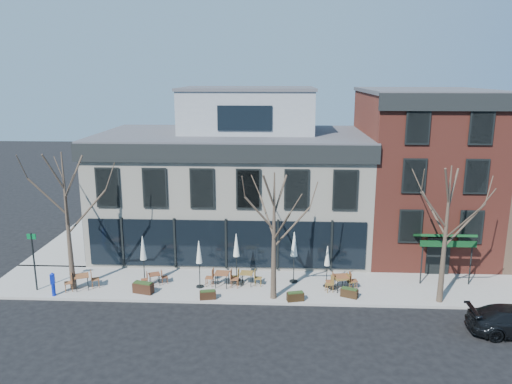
{
  "coord_description": "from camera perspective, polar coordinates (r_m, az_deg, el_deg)",
  "views": [
    {
      "loc": [
        3.25,
        -29.25,
        12.2
      ],
      "look_at": [
        1.76,
        2.0,
        4.72
      ],
      "focal_mm": 35.0,
      "sensor_mm": 36.0,
      "label": 1
    }
  ],
  "objects": [
    {
      "name": "sidewalk_side",
      "position": [
        40.0,
        -18.75,
        -4.95
      ],
      "size": [
        4.5,
        12.0,
        0.15
      ],
      "primitive_type": "cube",
      "color": "gray",
      "rests_on": "ground"
    },
    {
      "name": "cafe_set_1",
      "position": [
        30.07,
        -11.52,
        -9.6
      ],
      "size": [
        1.59,
        0.96,
        0.83
      ],
      "color": "brown",
      "rests_on": "sidewalk_front"
    },
    {
      "name": "cafe_set_4",
      "position": [
        29.13,
        9.59,
        -10.16
      ],
      "size": [
        1.84,
        0.97,
        0.94
      ],
      "color": "brown",
      "rests_on": "sidewalk_front"
    },
    {
      "name": "umbrella_0",
      "position": [
        29.59,
        -12.78,
        -6.55
      ],
      "size": [
        0.48,
        0.48,
        2.98
      ],
      "color": "black",
      "rests_on": "sidewalk_front"
    },
    {
      "name": "planter_0",
      "position": [
        29.21,
        -12.77,
        -10.6
      ],
      "size": [
        1.22,
        0.74,
        0.64
      ],
      "color": "black",
      "rests_on": "sidewalk_front"
    },
    {
      "name": "cafe_set_3",
      "position": [
        29.43,
        -1.08,
        -9.71
      ],
      "size": [
        1.82,
        0.78,
        0.95
      ],
      "color": "brown",
      "rests_on": "sidewalk_front"
    },
    {
      "name": "ground",
      "position": [
        31.86,
        -3.38,
        -9.1
      ],
      "size": [
        120.0,
        120.0,
        0.0
      ],
      "primitive_type": "plane",
      "color": "black",
      "rests_on": "ground"
    },
    {
      "name": "cafe_set_2",
      "position": [
        29.27,
        -3.91,
        -9.76
      ],
      "size": [
        2.0,
        0.85,
        1.04
      ],
      "color": "brown",
      "rests_on": "sidewalk_front"
    },
    {
      "name": "sidewalk_front",
      "position": [
        29.69,
        2.53,
        -10.68
      ],
      "size": [
        33.5,
        4.7,
        0.15
      ],
      "primitive_type": "cube",
      "color": "gray",
      "rests_on": "ground"
    },
    {
      "name": "planter_3",
      "position": [
        28.51,
        10.62,
        -11.24
      ],
      "size": [
        1.01,
        0.73,
        0.52
      ],
      "color": "black",
      "rests_on": "sidewalk_front"
    },
    {
      "name": "tree_corner",
      "position": [
        29.66,
        -20.73,
        -3.01
      ],
      "size": [
        3.93,
        3.98,
        7.92
      ],
      "color": "#382B21",
      "rests_on": "sidewalk_front"
    },
    {
      "name": "umbrella_3",
      "position": [
        29.3,
        4.38,
        -6.28
      ],
      "size": [
        0.5,
        0.5,
        3.1
      ],
      "color": "black",
      "rests_on": "sidewalk_front"
    },
    {
      "name": "umbrella_2",
      "position": [
        29.5,
        -2.26,
        -6.38
      ],
      "size": [
        0.47,
        0.47,
        2.91
      ],
      "color": "black",
      "rests_on": "sidewalk_front"
    },
    {
      "name": "umbrella_1",
      "position": [
        28.78,
        -6.52,
        -7.12
      ],
      "size": [
        0.45,
        0.45,
        2.82
      ],
      "color": "black",
      "rests_on": "sidewalk_front"
    },
    {
      "name": "tree_right",
      "position": [
        28.04,
        20.87,
        -4.44
      ],
      "size": [
        3.72,
        3.77,
        7.48
      ],
      "color": "#382B21",
      "rests_on": "sidewalk_front"
    },
    {
      "name": "umbrella_4",
      "position": [
        29.05,
        8.15,
        -7.48
      ],
      "size": [
        0.4,
        0.4,
        2.47
      ],
      "color": "black",
      "rests_on": "sidewalk_front"
    },
    {
      "name": "call_box",
      "position": [
        30.18,
        -22.2,
        -9.64
      ],
      "size": [
        0.28,
        0.28,
        1.39
      ],
      "color": "#0D24B3",
      "rests_on": "sidewalk_front"
    },
    {
      "name": "cafe_set_5",
      "position": [
        29.35,
        9.76,
        -9.95
      ],
      "size": [
        1.89,
        0.83,
        0.97
      ],
      "color": "brown",
      "rests_on": "sidewalk_front"
    },
    {
      "name": "cafe_set_0",
      "position": [
        30.55,
        -19.28,
        -9.52
      ],
      "size": [
        1.98,
        1.22,
        1.03
      ],
      "color": "brown",
      "rests_on": "sidewalk_front"
    },
    {
      "name": "corner_building",
      "position": [
        35.27,
        -2.5,
        1.19
      ],
      "size": [
        18.39,
        10.39,
        11.1
      ],
      "color": "silver",
      "rests_on": "ground"
    },
    {
      "name": "red_brick_building",
      "position": [
        36.2,
        18.32,
        2.3
      ],
      "size": [
        8.2,
        11.78,
        11.18
      ],
      "color": "maroon",
      "rests_on": "ground"
    },
    {
      "name": "tree_mid",
      "position": [
        26.71,
        2.09,
        -4.92
      ],
      "size": [
        3.5,
        3.55,
        7.04
      ],
      "color": "#382B21",
      "rests_on": "sidewalk_front"
    },
    {
      "name": "planter_2",
      "position": [
        27.71,
        4.52,
        -11.8
      ],
      "size": [
        0.98,
        0.57,
        0.51
      ],
      "color": "black",
      "rests_on": "sidewalk_front"
    },
    {
      "name": "sign_pole",
      "position": [
        30.9,
        -24.07,
        -6.91
      ],
      "size": [
        0.5,
        0.1,
        3.4
      ],
      "color": "black",
      "rests_on": "sidewalk_front"
    },
    {
      "name": "planter_1",
      "position": [
        27.96,
        -5.53,
        -11.6
      ],
      "size": [
        0.94,
        0.52,
        0.5
      ],
      "color": "black",
      "rests_on": "sidewalk_front"
    }
  ]
}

